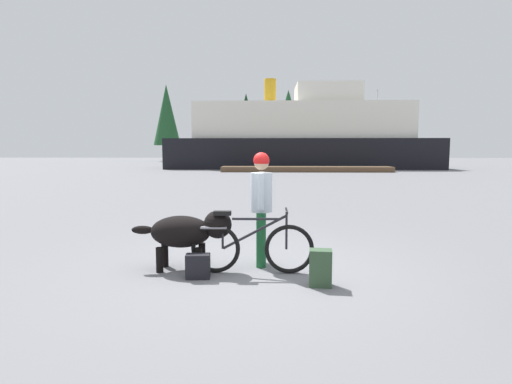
% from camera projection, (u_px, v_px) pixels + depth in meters
% --- Properties ---
extents(ground_plane, '(160.00, 160.00, 0.00)m').
position_uv_depth(ground_plane, '(256.00, 270.00, 5.85)').
color(ground_plane, slate).
extents(bicycle, '(1.71, 0.44, 0.90)m').
position_uv_depth(bicycle, '(251.00, 247.00, 5.67)').
color(bicycle, black).
rests_on(bicycle, ground_plane).
extents(person_cyclist, '(0.32, 0.53, 1.68)m').
position_uv_depth(person_cyclist, '(261.00, 198.00, 5.99)').
color(person_cyclist, '#19592D').
rests_on(person_cyclist, ground_plane).
extents(dog, '(1.44, 0.53, 0.86)m').
position_uv_depth(dog, '(188.00, 231.00, 5.81)').
color(dog, black).
rests_on(dog, ground_plane).
extents(backpack, '(0.30, 0.23, 0.47)m').
position_uv_depth(backpack, '(320.00, 268.00, 5.14)').
color(backpack, '#334C33').
rests_on(backpack, ground_plane).
extents(handbag_pannier, '(0.33, 0.20, 0.33)m').
position_uv_depth(handbag_pannier, '(198.00, 266.00, 5.46)').
color(handbag_pannier, black).
rests_on(handbag_pannier, ground_plane).
extents(dock_pier, '(13.08, 2.34, 0.40)m').
position_uv_depth(dock_pier, '(306.00, 169.00, 31.88)').
color(dock_pier, brown).
rests_on(dock_pier, ground_plane).
extents(ferry_boat, '(24.15, 8.79, 8.27)m').
position_uv_depth(ferry_boat, '(302.00, 137.00, 38.67)').
color(ferry_boat, black).
rests_on(ferry_boat, ground_plane).
extents(sailboat_moored, '(6.15, 1.72, 6.91)m').
position_uv_depth(sailboat_moored, '(375.00, 163.00, 36.04)').
color(sailboat_moored, navy).
rests_on(sailboat_moored, ground_plane).
extents(pine_tree_far_left, '(3.92, 3.92, 11.14)m').
position_uv_depth(pine_tree_far_left, '(167.00, 115.00, 59.69)').
color(pine_tree_far_left, '#4C331E').
rests_on(pine_tree_far_left, ground_plane).
extents(pine_tree_center, '(4.29, 4.29, 9.89)m').
position_uv_depth(pine_tree_center, '(288.00, 117.00, 56.53)').
color(pine_tree_center, '#4C331E').
rests_on(pine_tree_center, ground_plane).
extents(pine_tree_far_right, '(3.75, 3.75, 10.50)m').
position_uv_depth(pine_tree_far_right, '(331.00, 115.00, 56.73)').
color(pine_tree_far_right, '#4C331E').
rests_on(pine_tree_far_right, ground_plane).
extents(pine_tree_mid_back, '(3.93, 3.93, 9.96)m').
position_uv_depth(pine_tree_mid_back, '(246.00, 118.00, 60.65)').
color(pine_tree_mid_back, '#4C331E').
rests_on(pine_tree_mid_back, ground_plane).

